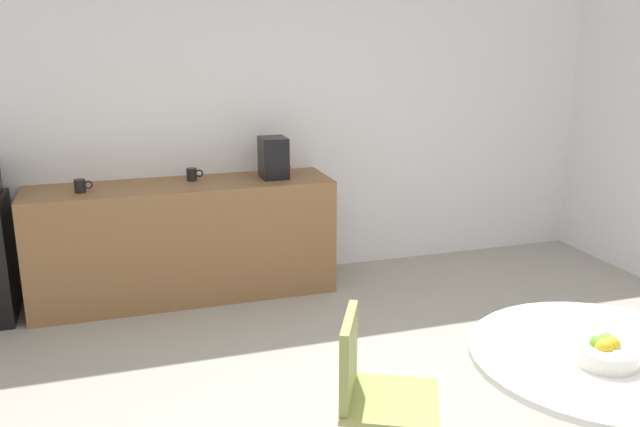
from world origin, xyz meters
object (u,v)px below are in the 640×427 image
(round_table, at_px, (601,383))
(fruit_bowl, at_px, (605,352))
(coffee_maker, at_px, (273,158))
(mug_green, at_px, (281,169))
(mug_white, at_px, (192,174))
(mug_red, at_px, (81,186))
(chair_olive, at_px, (369,382))

(round_table, height_order, fruit_bowl, fruit_bowl)
(fruit_bowl, height_order, coffee_maker, coffee_maker)
(round_table, height_order, mug_green, mug_green)
(mug_white, bearing_deg, coffee_maker, -8.69)
(mug_green, xyz_separation_m, mug_red, (-1.52, -0.15, 0.00))
(chair_olive, xyz_separation_m, mug_green, (0.29, 2.65, 0.43))
(mug_white, bearing_deg, mug_green, -0.44)
(fruit_bowl, bearing_deg, chair_olive, 149.11)
(chair_olive, bearing_deg, round_table, -26.43)
(mug_green, relative_size, mug_red, 1.00)
(fruit_bowl, bearing_deg, coffee_maker, 101.32)
(mug_white, distance_m, mug_green, 0.70)
(mug_white, relative_size, mug_red, 1.00)
(chair_olive, bearing_deg, mug_green, 83.77)
(chair_olive, distance_m, fruit_bowl, 0.99)
(coffee_maker, bearing_deg, fruit_bowl, -78.68)
(mug_green, bearing_deg, coffee_maker, -132.38)
(fruit_bowl, xyz_separation_m, mug_white, (-1.23, 3.14, 0.17))
(mug_white, bearing_deg, chair_olive, -81.09)
(fruit_bowl, distance_m, coffee_maker, 3.12)
(round_table, height_order, mug_red, mug_red)
(round_table, relative_size, coffee_maker, 3.44)
(mug_red, bearing_deg, coffee_maker, 2.29)
(chair_olive, distance_m, mug_white, 2.72)
(round_table, bearing_deg, coffee_maker, 102.45)
(chair_olive, height_order, fruit_bowl, fruit_bowl)
(chair_olive, height_order, mug_red, mug_red)
(chair_olive, bearing_deg, coffee_maker, 85.37)
(chair_olive, distance_m, mug_red, 2.82)
(round_table, height_order, mug_white, mug_white)
(mug_red, bearing_deg, chair_olive, -63.85)
(mug_red, xyz_separation_m, coffee_maker, (1.43, 0.06, 0.11))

